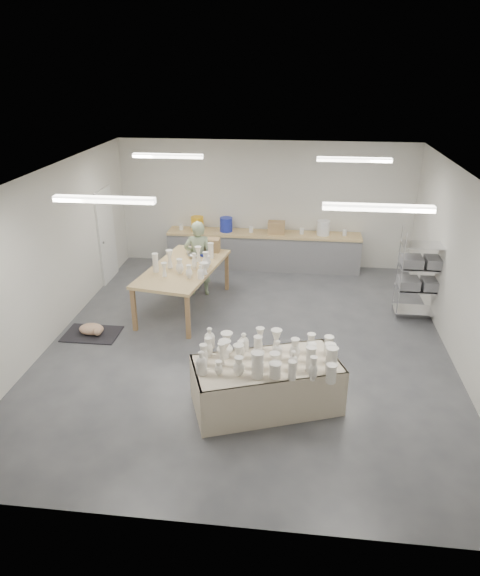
# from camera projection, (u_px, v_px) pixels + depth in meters

# --- Properties ---
(room) EXTENTS (8.00, 8.02, 3.00)m
(room) POSITION_uv_depth(u_px,v_px,m) (242.00, 232.00, 8.49)
(room) COLOR #424449
(room) RESTS_ON ground
(back_counter) EXTENTS (4.60, 0.60, 1.24)m
(back_counter) POSITION_uv_depth(u_px,v_px,m) (263.00, 249.00, 12.38)
(back_counter) COLOR tan
(back_counter) RESTS_ON ground
(wire_shelf) EXTENTS (0.88, 0.48, 1.80)m
(wire_shelf) POSITION_uv_depth(u_px,v_px,m) (422.00, 274.00, 9.80)
(wire_shelf) COLOR silver
(wire_shelf) RESTS_ON ground
(drying_table) EXTENTS (2.29, 1.68, 1.10)m
(drying_table) POSITION_uv_depth(u_px,v_px,m) (266.00, 381.00, 7.37)
(drying_table) COLOR olive
(drying_table) RESTS_ON ground
(work_table) EXTENTS (1.61, 2.60, 1.28)m
(work_table) POSITION_uv_depth(u_px,v_px,m) (188.00, 266.00, 10.21)
(work_table) COLOR tan
(work_table) RESTS_ON ground
(rug) EXTENTS (1.00, 0.70, 0.02)m
(rug) POSITION_uv_depth(u_px,v_px,m) (92.00, 334.00, 9.51)
(rug) COLOR black
(rug) RESTS_ON ground
(cat) EXTENTS (0.50, 0.39, 0.20)m
(cat) POSITION_uv_depth(u_px,v_px,m) (92.00, 329.00, 9.45)
(cat) COLOR white
(cat) RESTS_ON rug
(potter) EXTENTS (0.64, 0.46, 1.64)m
(potter) POSITION_uv_depth(u_px,v_px,m) (198.00, 258.00, 10.85)
(potter) COLOR #92A680
(potter) RESTS_ON ground
(red_stool) EXTENTS (0.35, 0.35, 0.29)m
(red_stool) POSITION_uv_depth(u_px,v_px,m) (202.00, 278.00, 11.33)
(red_stool) COLOR #AB2A18
(red_stool) RESTS_ON ground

